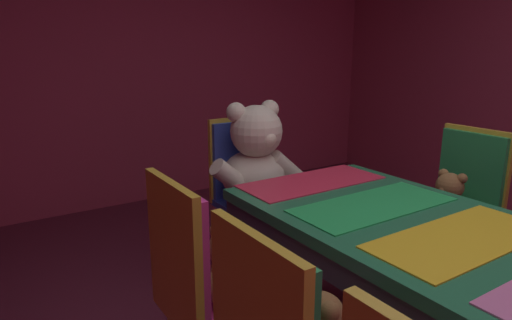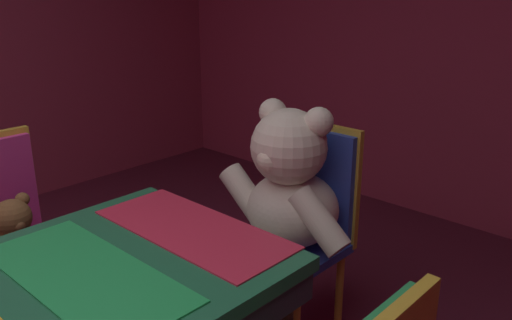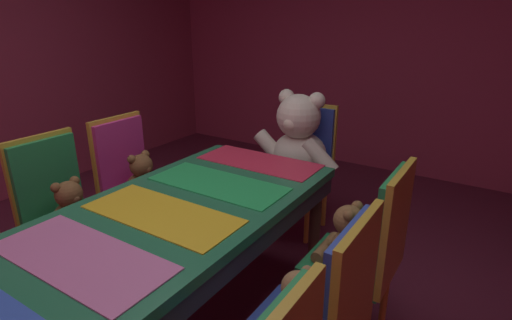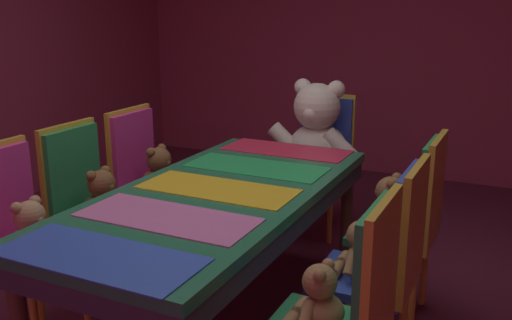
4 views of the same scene
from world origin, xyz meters
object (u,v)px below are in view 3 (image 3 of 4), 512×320
(chair_right_2, at_px, (376,244))
(throne_chair, at_px, (306,154))
(chair_left_1, at_px, (56,202))
(teddy_right_2, at_px, (347,237))
(teddy_left_2, at_px, (143,179))
(teddy_right_1, at_px, (296,304))
(chair_left_2, at_px, (128,173))
(banquet_table, at_px, (163,231))
(teddy_left_1, at_px, (72,209))
(chair_right_1, at_px, (331,312))
(king_teddy_bear, at_px, (297,142))

(chair_right_2, height_order, throne_chair, same)
(chair_left_1, relative_size, teddy_right_2, 3.06)
(teddy_left_2, bearing_deg, teddy_right_1, -20.47)
(chair_left_2, bearing_deg, throne_chair, 50.93)
(teddy_left_2, bearing_deg, chair_left_1, -105.35)
(throne_chair, bearing_deg, banquet_table, -0.00)
(chair_left_2, distance_m, teddy_right_2, 1.56)
(teddy_left_1, relative_size, chair_right_2, 0.32)
(chair_right_1, height_order, teddy_right_2, chair_right_1)
(teddy_left_1, xyz_separation_m, chair_right_1, (1.56, -0.00, 0.01))
(chair_left_1, height_order, chair_right_1, same)
(chair_left_1, bearing_deg, teddy_left_1, 0.00)
(teddy_left_1, bearing_deg, chair_right_1, -0.12)
(chair_right_2, xyz_separation_m, throne_chair, (-0.86, 1.02, 0.00))
(chair_left_1, distance_m, teddy_right_2, 1.65)
(throne_chair, bearing_deg, teddy_left_2, -33.89)
(chair_left_1, bearing_deg, banquet_table, 1.50)
(throne_chair, distance_m, king_teddy_bear, 0.22)
(teddy_left_2, relative_size, chair_right_1, 0.33)
(chair_left_1, relative_size, teddy_left_1, 3.08)
(teddy_right_1, xyz_separation_m, throne_chair, (-0.72, 1.57, 0.03))
(teddy_left_2, distance_m, king_teddy_bear, 1.12)
(teddy_left_2, relative_size, throne_chair, 0.33)
(banquet_table, distance_m, teddy_right_2, 0.89)
(chair_right_1, distance_m, teddy_right_2, 0.57)
(banquet_table, distance_m, teddy_right_1, 0.73)
(banquet_table, height_order, teddy_left_2, teddy_left_2)
(teddy_right_2, bearing_deg, teddy_left_2, 0.85)
(banquet_table, relative_size, chair_right_1, 2.05)
(chair_left_1, xyz_separation_m, teddy_left_2, (0.14, 0.53, -0.01))
(chair_left_2, relative_size, teddy_right_2, 3.06)
(banquet_table, xyz_separation_m, teddy_left_1, (-0.70, -0.02, -0.06))
(chair_left_1, relative_size, chair_right_1, 1.00)
(teddy_right_2, height_order, king_teddy_bear, king_teddy_bear)
(chair_right_1, height_order, teddy_right_1, chair_right_1)
(teddy_left_1, relative_size, chair_right_1, 0.32)
(chair_right_2, bearing_deg, chair_left_1, 17.82)
(teddy_left_2, xyz_separation_m, chair_right_1, (1.56, -0.53, 0.01))
(chair_left_2, height_order, king_teddy_bear, king_teddy_bear)
(teddy_left_2, xyz_separation_m, throne_chair, (0.70, 1.04, 0.01))
(chair_right_2, height_order, teddy_right_2, chair_right_2)
(teddy_left_2, height_order, king_teddy_bear, king_teddy_bear)
(chair_right_1, distance_m, king_teddy_bear, 1.65)
(teddy_left_1, bearing_deg, chair_left_2, 105.50)
(chair_left_2, distance_m, chair_right_2, 1.70)
(teddy_left_2, xyz_separation_m, teddy_right_2, (1.41, 0.02, -0.00))
(teddy_left_1, bearing_deg, king_teddy_bear, 63.44)
(chair_left_1, distance_m, king_teddy_bear, 1.64)
(chair_left_1, xyz_separation_m, chair_right_2, (1.70, 0.55, 0.00))
(teddy_left_2, xyz_separation_m, king_teddy_bear, (0.70, 0.87, 0.14))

